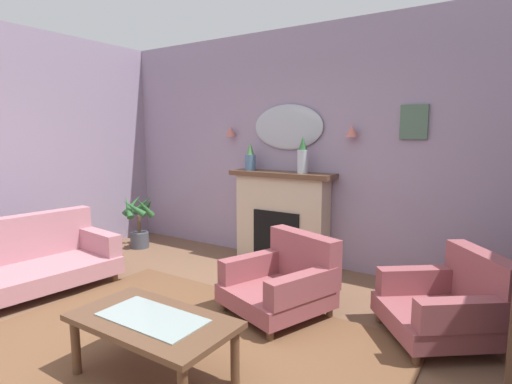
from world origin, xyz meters
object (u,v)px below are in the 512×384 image
(wall_mirror, at_px, (288,127))
(coffee_table, at_px, (152,326))
(fireplace, at_px, (281,218))
(mantel_vase_left, at_px, (303,157))
(wall_sconce_right, at_px, (352,131))
(potted_plant_small_fern, at_px, (139,221))
(wall_sconce_left, at_px, (231,131))
(armchair_beside_couch, at_px, (284,280))
(mantel_vase_centre, at_px, (250,158))
(armchair_by_coffee_table, at_px, (451,303))
(floral_couch, at_px, (22,262))
(framed_picture, at_px, (414,122))

(wall_mirror, xyz_separation_m, coffee_table, (0.54, -2.78, -1.33))
(fireplace, xyz_separation_m, mantel_vase_left, (0.30, -0.03, 0.79))
(mantel_vase_left, bearing_deg, coffee_table, -84.83)
(wall_sconce_right, distance_m, potted_plant_small_fern, 3.21)
(wall_mirror, bearing_deg, wall_sconce_left, -176.63)
(potted_plant_small_fern, bearing_deg, coffee_table, -39.39)
(armchair_beside_couch, bearing_deg, fireplace, 120.60)
(mantel_vase_centre, height_order, mantel_vase_left, mantel_vase_left)
(wall_mirror, relative_size, wall_sconce_right, 6.86)
(mantel_vase_left, height_order, wall_sconce_left, wall_sconce_left)
(wall_sconce_right, relative_size, armchair_by_coffee_table, 0.12)
(wall_mirror, bearing_deg, armchair_beside_couch, -62.01)
(floral_couch, distance_m, armchair_by_coffee_table, 4.07)
(fireplace, relative_size, floral_couch, 0.76)
(coffee_table, xyz_separation_m, armchair_by_coffee_table, (1.56, 1.67, -0.08))
(wall_mirror, xyz_separation_m, floral_couch, (-1.75, -2.46, -1.39))
(armchair_by_coffee_table, bearing_deg, armchair_beside_couch, -168.25)
(wall_sconce_left, bearing_deg, mantel_vase_left, -5.96)
(wall_sconce_left, bearing_deg, mantel_vase_centre, -16.70)
(wall_mirror, bearing_deg, wall_sconce_right, -3.37)
(framed_picture, bearing_deg, wall_mirror, -179.62)
(wall_sconce_right, relative_size, framed_picture, 0.39)
(fireplace, distance_m, mantel_vase_left, 0.84)
(mantel_vase_centre, bearing_deg, floral_couch, -119.58)
(mantel_vase_left, xyz_separation_m, armchair_by_coffee_table, (1.79, -0.95, -1.05))
(framed_picture, xyz_separation_m, coffee_table, (-0.96, -2.79, -1.37))
(mantel_vase_left, relative_size, potted_plant_small_fern, 0.57)
(fireplace, xyz_separation_m, floral_couch, (-1.75, -2.32, -0.25))
(fireplace, bearing_deg, mantel_vase_left, -5.39)
(potted_plant_small_fern, bearing_deg, wall_sconce_left, 27.53)
(armchair_beside_couch, bearing_deg, wall_sconce_left, 139.76)
(mantel_vase_centre, height_order, coffee_table, mantel_vase_centre)
(wall_mirror, distance_m, armchair_beside_couch, 2.12)
(fireplace, relative_size, wall_sconce_right, 9.71)
(mantel_vase_centre, distance_m, coffee_table, 2.94)
(fireplace, xyz_separation_m, coffee_table, (0.54, -2.64, -0.19))
(mantel_vase_centre, relative_size, wall_mirror, 0.38)
(coffee_table, height_order, potted_plant_small_fern, potted_plant_small_fern)
(mantel_vase_centre, xyz_separation_m, floral_couch, (-1.30, -2.29, -0.99))
(mantel_vase_left, xyz_separation_m, wall_mirror, (-0.30, 0.17, 0.35))
(fireplace, distance_m, floral_couch, 2.91)
(wall_mirror, bearing_deg, floral_couch, -125.43)
(floral_couch, distance_m, armchair_beside_couch, 2.71)
(armchair_beside_couch, bearing_deg, framed_picture, 61.74)
(wall_sconce_right, height_order, armchair_beside_couch, wall_sconce_right)
(mantel_vase_left, xyz_separation_m, framed_picture, (1.20, 0.18, 0.39))
(fireplace, relative_size, armchair_by_coffee_table, 1.19)
(framed_picture, relative_size, armchair_beside_couch, 0.35)
(wall_sconce_left, height_order, armchair_beside_couch, wall_sconce_left)
(armchair_beside_couch, bearing_deg, mantel_vase_left, 109.84)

